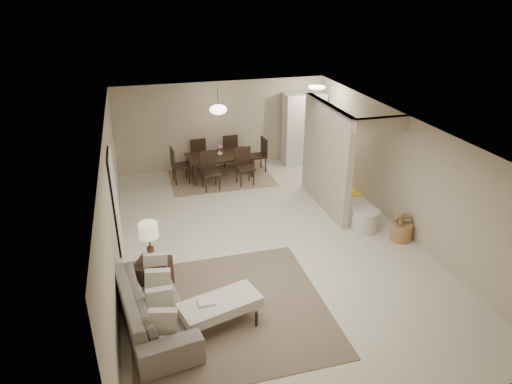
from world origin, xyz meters
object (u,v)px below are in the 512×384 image
object	(u,v)px
side_table	(154,277)
wicker_basket	(401,232)
sofa	(154,305)
dining_table	(220,166)
pantry_cabinet	(303,129)
round_pouf	(365,220)
ottoman_bench	(220,305)

from	to	relation	value
side_table	wicker_basket	size ratio (longest dim) A/B	1.38
sofa	dining_table	distance (m)	6.08
pantry_cabinet	round_pouf	xyz separation A→B (m)	(-0.13, -4.25, -0.82)
round_pouf	pantry_cabinet	bearing A→B (deg)	88.28
side_table	wicker_basket	xyz separation A→B (m)	(5.15, 0.44, -0.12)
pantry_cabinet	side_table	xyz separation A→B (m)	(-4.75, -5.28, -0.75)
round_pouf	dining_table	distance (m)	4.54
pantry_cabinet	dining_table	size ratio (longest dim) A/B	1.17
pantry_cabinet	round_pouf	world-z (taller)	pantry_cabinet
sofa	ottoman_bench	bearing A→B (deg)	-115.41
side_table	wicker_basket	distance (m)	5.17
dining_table	ottoman_bench	bearing A→B (deg)	-106.44
ottoman_bench	wicker_basket	world-z (taller)	ottoman_bench
round_pouf	wicker_basket	distance (m)	0.80
sofa	round_pouf	xyz separation A→B (m)	(4.67, 1.87, -0.12)
round_pouf	dining_table	xyz separation A→B (m)	(-2.48, 3.80, 0.08)
sofa	ottoman_bench	world-z (taller)	sofa
wicker_basket	side_table	bearing A→B (deg)	-175.16
dining_table	sofa	bearing A→B (deg)	-116.35
ottoman_bench	wicker_basket	size ratio (longest dim) A/B	3.17
pantry_cabinet	sofa	xyz separation A→B (m)	(-4.80, -6.12, -0.70)
sofa	wicker_basket	world-z (taller)	sofa
pantry_cabinet	dining_table	distance (m)	2.74
round_pouf	dining_table	world-z (taller)	dining_table
sofa	ottoman_bench	xyz separation A→B (m)	(1.01, -0.30, 0.02)
wicker_basket	ottoman_bench	bearing A→B (deg)	-159.37
sofa	round_pouf	bearing A→B (deg)	-76.98
ottoman_bench	side_table	world-z (taller)	side_table
pantry_cabinet	ottoman_bench	bearing A→B (deg)	-120.55
sofa	round_pouf	world-z (taller)	sofa
pantry_cabinet	wicker_basket	size ratio (longest dim) A/B	4.82
pantry_cabinet	dining_table	world-z (taller)	pantry_cabinet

